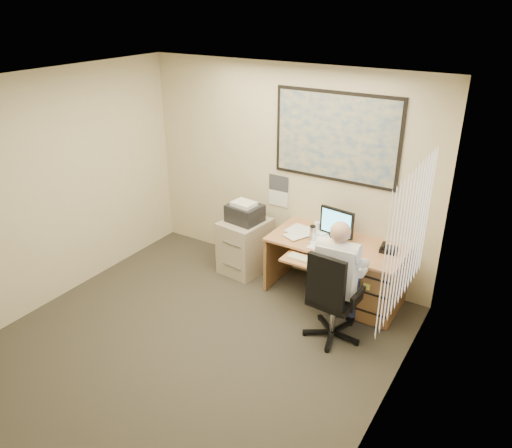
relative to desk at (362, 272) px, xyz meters
The scene contains 8 objects.
room_shell 2.44m from the desk, 122.89° to the right, with size 4.00×4.50×2.70m.
desk is the anchor object (origin of this frame).
world_map 1.60m from the desk, 150.11° to the left, with size 1.56×0.03×1.06m, color #1E4C93.
wall_calendar 1.51m from the desk, 165.63° to the left, with size 0.28×0.01×0.42m, color white.
window_blinds 1.73m from the desk, 55.93° to the right, with size 0.06×1.40×1.30m, color beige, non-canonical shape.
filing_cabinet 1.62m from the desk, behind, with size 0.59×0.67×1.00m.
office_chair 0.81m from the desk, 91.50° to the right, with size 0.68×0.68×1.07m.
person 0.75m from the desk, 91.95° to the right, with size 0.56×0.80×1.35m, color white, non-canonical shape.
Camera 1 is at (2.84, -3.09, 3.41)m, focal length 35.00 mm.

